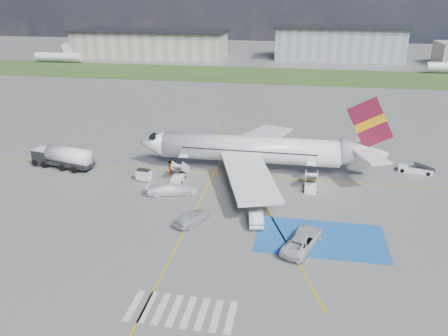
% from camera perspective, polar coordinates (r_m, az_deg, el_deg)
% --- Properties ---
extents(ground, '(400.00, 400.00, 0.00)m').
position_cam_1_polar(ground, '(53.11, 1.47, -5.98)').
color(ground, '#60605E').
rests_on(ground, ground).
extents(grass_strip, '(400.00, 30.00, 0.01)m').
position_cam_1_polar(grass_strip, '(143.72, 7.36, 11.88)').
color(grass_strip, '#2D4C1E').
rests_on(grass_strip, ground).
extents(taxiway_line_main, '(120.00, 0.20, 0.01)m').
position_cam_1_polar(taxiway_line_main, '(63.85, 3.10, -0.98)').
color(taxiway_line_main, gold).
rests_on(taxiway_line_main, ground).
extents(taxiway_line_cross, '(0.20, 60.00, 0.01)m').
position_cam_1_polar(taxiway_line_cross, '(45.68, -6.82, -11.23)').
color(taxiway_line_cross, gold).
rests_on(taxiway_line_cross, ground).
extents(taxiway_line_diag, '(20.71, 56.45, 0.01)m').
position_cam_1_polar(taxiway_line_diag, '(63.85, 3.10, -0.98)').
color(taxiway_line_diag, gold).
rests_on(taxiway_line_diag, ground).
extents(staging_box, '(14.00, 8.00, 0.01)m').
position_cam_1_polar(staging_box, '(49.27, 12.45, -8.95)').
color(staging_box, '#1C57A8').
rests_on(staging_box, ground).
extents(crosswalk, '(9.00, 4.00, 0.01)m').
position_cam_1_polar(crosswalk, '(38.77, -5.57, -18.13)').
color(crosswalk, silver).
rests_on(crosswalk, ground).
extents(terminal_west, '(60.00, 22.00, 10.00)m').
position_cam_1_polar(terminal_west, '(187.98, -9.54, 15.67)').
color(terminal_west, gray).
rests_on(terminal_west, ground).
extents(terminal_centre, '(48.00, 18.00, 12.00)m').
position_cam_1_polar(terminal_centre, '(182.83, 14.70, 15.42)').
color(terminal_centre, gray).
rests_on(terminal_centre, ground).
extents(airliner, '(36.81, 32.95, 11.92)m').
position_cam_1_polar(airliner, '(64.33, 4.72, 2.39)').
color(airliner, white).
rests_on(airliner, ground).
extents(airstairs_fwd, '(1.90, 5.20, 3.60)m').
position_cam_1_polar(airstairs_fwd, '(62.40, -5.96, -1.03)').
color(airstairs_fwd, white).
rests_on(airstairs_fwd, ground).
extents(airstairs_aft, '(1.90, 5.20, 3.60)m').
position_cam_1_polar(airstairs_aft, '(60.25, 11.24, -2.22)').
color(airstairs_aft, white).
rests_on(airstairs_aft, ground).
extents(fuel_tanker, '(10.20, 4.59, 3.37)m').
position_cam_1_polar(fuel_tanker, '(70.46, -20.27, 1.12)').
color(fuel_tanker, black).
rests_on(fuel_tanker, ground).
extents(gpu_cart, '(2.17, 1.57, 1.67)m').
position_cam_1_polar(gpu_cart, '(62.87, -10.43, -0.98)').
color(gpu_cart, white).
rests_on(gpu_cart, ground).
extents(belt_loader, '(5.25, 2.67, 1.52)m').
position_cam_1_polar(belt_loader, '(70.71, 23.72, -0.24)').
color(belt_loader, white).
rests_on(belt_loader, ground).
extents(car_silver_a, '(4.00, 5.14, 1.64)m').
position_cam_1_polar(car_silver_a, '(50.75, -4.22, -6.42)').
color(car_silver_a, '#AEB0B6').
rests_on(car_silver_a, ground).
extents(car_silver_b, '(2.43, 4.93, 1.55)m').
position_cam_1_polar(car_silver_b, '(50.94, 4.13, -6.35)').
color(car_silver_b, '#ACAEB3').
rests_on(car_silver_b, ground).
extents(van_white_a, '(4.27, 6.10, 2.09)m').
position_cam_1_polar(van_white_a, '(46.90, 10.24, -9.00)').
color(van_white_a, silver).
rests_on(van_white_a, ground).
extents(van_white_b, '(5.31, 3.32, 1.94)m').
position_cam_1_polar(van_white_b, '(58.00, -6.85, -2.55)').
color(van_white_b, white).
rests_on(van_white_b, ground).
extents(crew_fwd, '(0.68, 0.66, 1.57)m').
position_cam_1_polar(crew_fwd, '(64.60, -6.99, -0.09)').
color(crew_fwd, orange).
rests_on(crew_fwd, ground).
extents(crew_nose, '(0.97, 1.04, 1.72)m').
position_cam_1_polar(crew_nose, '(64.29, -7.05, -0.14)').
color(crew_nose, '#EA590C').
rests_on(crew_nose, ground).
extents(crew_aft, '(0.61, 1.03, 1.65)m').
position_cam_1_polar(crew_aft, '(57.77, 6.82, -2.81)').
color(crew_aft, '#DB5F0B').
rests_on(crew_aft, ground).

